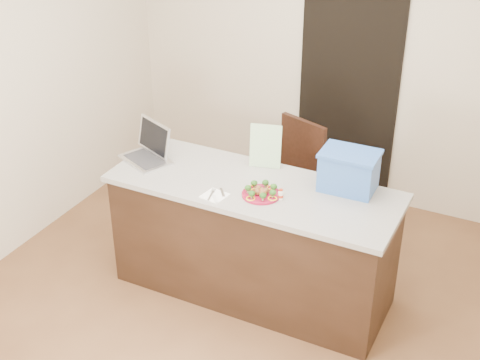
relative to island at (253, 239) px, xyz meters
The scene contains 16 objects.
ground 0.53m from the island, 90.00° to the right, with size 4.00×4.00×0.00m, color brown.
room_shell 1.18m from the island, 90.00° to the right, with size 4.00×4.00×4.00m.
doorway 1.81m from the island, 86.69° to the left, with size 0.90×0.02×2.00m, color black.
island is the anchor object (origin of this frame).
plate 0.49m from the island, 44.59° to the right, with size 0.26×0.26×0.02m.
meatballs 0.52m from the island, 45.89° to the right, with size 0.11×0.09×0.04m.
broccoli 0.53m from the island, 44.59° to the right, with size 0.22×0.22×0.04m.
pepper_rings 0.50m from the island, 44.59° to the right, with size 0.26×0.26×0.01m.
napkin 0.55m from the island, 123.74° to the right, with size 0.15×0.15×0.01m, color white.
fork 0.56m from the island, 127.87° to the right, with size 0.04×0.16×0.00m.
knife 0.56m from the island, 117.12° to the right, with size 0.09×0.20×0.01m.
yogurt_bottle 0.55m from the island, 20.41° to the right, with size 0.04×0.04×0.08m.
laptop 1.03m from the island, behind, with size 0.44×0.43×0.26m.
leaflet 0.69m from the island, 98.91° to the left, with size 0.23×0.00×0.33m, color white.
blue_box 0.88m from the island, 21.86° to the left, with size 0.40×0.29×0.28m.
chair 0.87m from the island, 90.96° to the left, with size 0.58×0.59×1.02m.
Camera 1 is at (1.72, -3.41, 3.22)m, focal length 50.00 mm.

